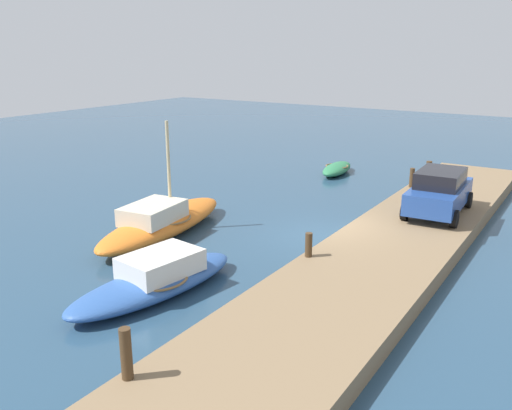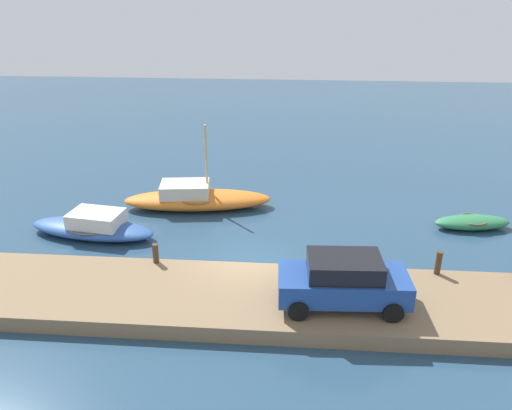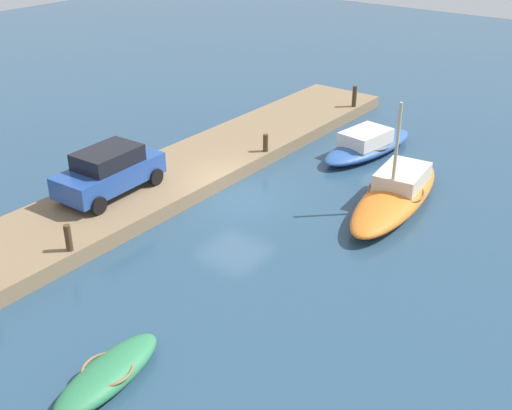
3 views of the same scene
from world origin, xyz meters
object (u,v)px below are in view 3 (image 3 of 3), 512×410
(motorboat_blue, at_px, (368,144))
(mooring_post_mid_west, at_px, (266,143))
(parked_car, at_px, (109,171))
(mooring_post_mid_east, at_px, (68,238))
(sailboat_orange, at_px, (396,193))
(mooring_post_west, at_px, (354,96))
(rowboat_green, at_px, (108,374))

(motorboat_blue, distance_m, mooring_post_mid_west, 4.66)
(motorboat_blue, height_order, parked_car, parked_car)
(mooring_post_mid_east, bearing_deg, mooring_post_mid_west, 180.00)
(parked_car, bearing_deg, sailboat_orange, 124.71)
(mooring_post_mid_west, bearing_deg, mooring_post_west, 180.00)
(rowboat_green, height_order, parked_car, parked_car)
(mooring_post_mid_east, height_order, parked_car, parked_car)
(motorboat_blue, bearing_deg, sailboat_orange, 48.12)
(mooring_post_mid_west, xyz_separation_m, parked_car, (6.64, -2.11, 0.50))
(rowboat_green, relative_size, mooring_post_mid_east, 3.97)
(mooring_post_mid_west, distance_m, mooring_post_mid_east, 10.17)
(sailboat_orange, bearing_deg, rowboat_green, -12.31)
(sailboat_orange, bearing_deg, motorboat_blue, -146.50)
(parked_car, bearing_deg, mooring_post_mid_east, 28.24)
(mooring_post_mid_east, distance_m, parked_car, 4.14)
(sailboat_orange, distance_m, parked_car, 10.51)
(parked_car, bearing_deg, mooring_post_mid_west, 159.72)
(mooring_post_mid_east, relative_size, parked_car, 0.21)
(sailboat_orange, xyz_separation_m, mooring_post_west, (-7.83, -6.21, 0.57))
(rowboat_green, height_order, motorboat_blue, motorboat_blue)
(mooring_post_mid_west, xyz_separation_m, mooring_post_mid_east, (10.17, 0.00, 0.06))
(rowboat_green, bearing_deg, sailboat_orange, 167.65)
(motorboat_blue, relative_size, mooring_post_west, 5.45)
(mooring_post_west, relative_size, mooring_post_mid_west, 1.42)
(mooring_post_mid_east, bearing_deg, rowboat_green, 60.37)
(motorboat_blue, bearing_deg, mooring_post_mid_east, -4.19)
(sailboat_orange, relative_size, parked_car, 1.74)
(sailboat_orange, distance_m, mooring_post_west, 10.02)
(mooring_post_west, bearing_deg, mooring_post_mid_east, 0.00)
(motorboat_blue, relative_size, mooring_post_mid_west, 7.75)
(parked_car, bearing_deg, motorboat_blue, 151.00)
(sailboat_orange, height_order, mooring_post_west, sailboat_orange)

